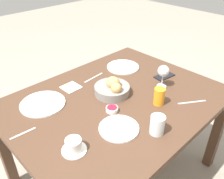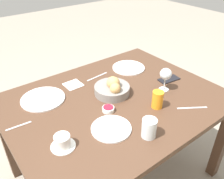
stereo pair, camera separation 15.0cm
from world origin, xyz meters
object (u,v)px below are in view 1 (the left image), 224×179
at_px(jam_bowl_berry, 112,109).
at_px(spoon_coffee, 23,133).
at_px(cell_phone, 164,76).
at_px(coffee_cup, 74,146).
at_px(plate_far_center, 119,128).
at_px(wine_glass, 163,72).
at_px(bread_basket, 113,88).
at_px(plate_near_right, 43,104).
at_px(water_tumbler, 157,125).
at_px(napkin, 71,87).
at_px(knife_silver, 192,102).
at_px(fork_silver, 94,78).
at_px(juice_glass, 159,96).
at_px(plate_near_left, 123,67).

bearing_deg(jam_bowl_berry, spoon_coffee, -21.83).
distance_m(jam_bowl_berry, cell_phone, 0.55).
relative_size(coffee_cup, cell_phone, 0.76).
xyz_separation_m(plate_far_center, cell_phone, (-0.63, -0.16, -0.00)).
xyz_separation_m(wine_glass, jam_bowl_berry, (0.43, -0.04, -0.10)).
bearing_deg(bread_basket, cell_phone, 166.66).
relative_size(plate_near_right, wine_glass, 1.72).
relative_size(water_tumbler, wine_glass, 0.66).
height_order(water_tumbler, cell_phone, water_tumbler).
relative_size(plate_far_center, water_tumbler, 2.06).
xyz_separation_m(jam_bowl_berry, napkin, (0.02, -0.37, -0.01)).
relative_size(bread_basket, knife_silver, 1.44).
xyz_separation_m(jam_bowl_berry, spoon_coffee, (0.46, -0.18, -0.01)).
bearing_deg(fork_silver, water_tumbler, 78.23).
distance_m(water_tumbler, fork_silver, 0.67).
distance_m(jam_bowl_berry, fork_silver, 0.41).
height_order(juice_glass, jam_bowl_berry, juice_glass).
bearing_deg(napkin, fork_silver, 178.32).
distance_m(bread_basket, plate_near_left, 0.38).
relative_size(plate_near_left, plate_far_center, 1.16).
distance_m(plate_near_right, coffee_cup, 0.44).
distance_m(plate_far_center, juice_glass, 0.34).
distance_m(juice_glass, water_tumbler, 0.26).
relative_size(bread_basket, plate_near_right, 0.84).
relative_size(plate_near_right, juice_glass, 2.54).
bearing_deg(plate_far_center, knife_silver, 163.68).
relative_size(water_tumbler, spoon_coffee, 0.76).
distance_m(bread_basket, spoon_coffee, 0.59).
distance_m(plate_far_center, spoon_coffee, 0.49).
bearing_deg(wine_glass, water_tumbler, 32.56).
distance_m(plate_near_left, spoon_coffee, 0.91).
relative_size(juice_glass, cell_phone, 0.67).
relative_size(wine_glass, coffee_cup, 1.30).
distance_m(juice_glass, spoon_coffee, 0.78).
xyz_separation_m(fork_silver, cell_phone, (-0.38, 0.34, 0.00)).
height_order(bread_basket, spoon_coffee, bread_basket).
bearing_deg(cell_phone, spoon_coffee, -8.81).
distance_m(water_tumbler, jam_bowl_berry, 0.29).
bearing_deg(water_tumbler, bread_basket, -102.26).
bearing_deg(plate_far_center, plate_near_right, -70.01).
distance_m(coffee_cup, cell_phone, 0.90).
bearing_deg(napkin, water_tumbler, 94.93).
relative_size(coffee_cup, fork_silver, 0.67).
height_order(coffee_cup, jam_bowl_berry, coffee_cup).
relative_size(plate_near_left, cell_phone, 1.55).
xyz_separation_m(bread_basket, jam_bowl_berry, (0.13, 0.13, -0.03)).
distance_m(plate_near_left, plate_far_center, 0.70).
relative_size(juice_glass, water_tumbler, 1.03).
height_order(knife_silver, spoon_coffee, same).
height_order(water_tumbler, fork_silver, water_tumbler).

